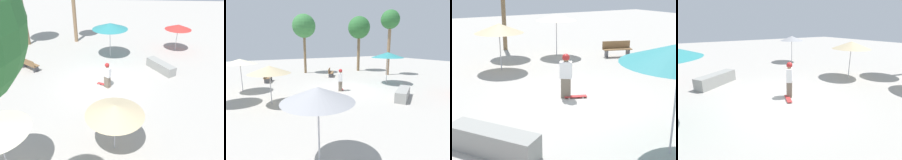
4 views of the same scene
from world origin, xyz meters
TOP-DOWN VIEW (x-y plane):
  - ground_plane at (0.00, 0.00)m, footprint 60.00×60.00m
  - skater_main at (-0.26, 0.52)m, footprint 0.48×0.44m
  - skateboard at (0.01, 0.29)m, footprint 0.82×0.47m
  - concrete_ledge at (-3.69, -1.94)m, footprint 1.84×2.26m
  - bench_near at (5.48, 4.74)m, footprint 1.66×0.93m
  - bench_far at (5.33, -1.41)m, footprint 1.60×1.21m
  - shade_umbrella_tan at (-0.99, 5.28)m, footprint 2.24×2.24m
  - shade_umbrella_teal at (-0.06, -4.04)m, footprint 2.64×2.64m
  - shade_umbrella_grey at (-6.79, 4.82)m, footprint 1.96×1.96m
  - shade_umbrella_cream at (2.75, 6.70)m, footprint 2.23×2.23m
  - palm_tree_center_right at (7.43, -6.34)m, footprint 2.68×2.68m
  - palm_tree_center_left at (3.34, -7.42)m, footprint 1.95×1.95m
  - palm_tree_far_back at (8.88, 0.15)m, footprint 2.61×2.61m

SIDE VIEW (x-z plane):
  - ground_plane at x=0.00m, z-range 0.00..0.00m
  - skateboard at x=0.01m, z-range 0.02..0.09m
  - concrete_ledge at x=-3.69m, z-range 0.00..0.61m
  - bench_near at x=5.48m, z-range 0.00..0.85m
  - bench_far at x=5.33m, z-range 0.00..0.85m
  - skater_main at x=-0.26m, z-range 0.06..1.64m
  - shade_umbrella_tan at x=-0.99m, z-range 0.86..3.02m
  - shade_umbrella_grey at x=-6.79m, z-range 0.89..3.07m
  - shade_umbrella_cream at x=2.75m, z-range 0.98..3.28m
  - shade_umbrella_teal at x=-0.06m, z-range 1.10..3.76m
  - palm_tree_center_right at x=7.43m, z-range 1.91..8.56m
  - palm_tree_far_back at x=8.88m, z-range 1.95..8.57m
  - palm_tree_center_left at x=3.34m, z-range 2.22..9.04m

